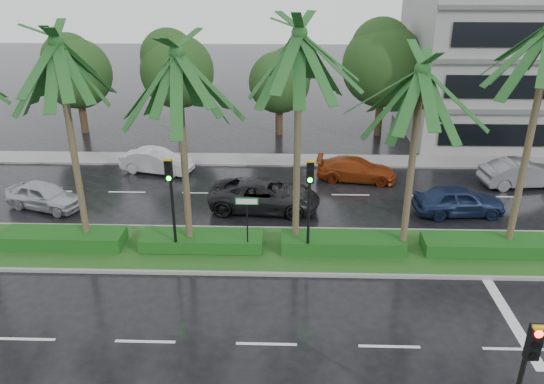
{
  "coord_description": "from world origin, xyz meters",
  "views": [
    {
      "loc": [
        0.6,
        -18.79,
        11.6
      ],
      "look_at": [
        -0.01,
        1.5,
        2.56
      ],
      "focal_mm": 35.0,
      "sensor_mm": 36.0,
      "label": 1
    }
  ],
  "objects_px": {
    "car_silver": "(45,196)",
    "car_white": "(157,161)",
    "signal_median_left": "(171,193)",
    "street_sign": "(247,212)",
    "car_grey": "(522,173)",
    "car_darkgrey": "(264,195)",
    "car_blue": "(459,200)",
    "car_red": "(356,169)"
  },
  "relations": [
    {
      "from": "car_silver",
      "to": "car_white",
      "type": "distance_m",
      "value": 6.72
    },
    {
      "from": "signal_median_left",
      "to": "street_sign",
      "type": "distance_m",
      "value": 3.13
    },
    {
      "from": "signal_median_left",
      "to": "car_grey",
      "type": "distance_m",
      "value": 19.46
    },
    {
      "from": "car_darkgrey",
      "to": "car_blue",
      "type": "distance_m",
      "value": 9.5
    },
    {
      "from": "car_silver",
      "to": "car_darkgrey",
      "type": "relative_size",
      "value": 0.73
    },
    {
      "from": "car_white",
      "to": "car_darkgrey",
      "type": "distance_m",
      "value": 8.07
    },
    {
      "from": "car_darkgrey",
      "to": "car_blue",
      "type": "bearing_deg",
      "value": -87.41
    },
    {
      "from": "car_grey",
      "to": "car_red",
      "type": "bearing_deg",
      "value": 79.18
    },
    {
      "from": "street_sign",
      "to": "signal_median_left",
      "type": "bearing_deg",
      "value": -176.53
    },
    {
      "from": "signal_median_left",
      "to": "street_sign",
      "type": "bearing_deg",
      "value": 3.47
    },
    {
      "from": "car_grey",
      "to": "car_blue",
      "type": "bearing_deg",
      "value": 121.83
    },
    {
      "from": "street_sign",
      "to": "car_white",
      "type": "bearing_deg",
      "value": 122.41
    },
    {
      "from": "car_red",
      "to": "car_grey",
      "type": "distance_m",
      "value": 9.02
    },
    {
      "from": "car_silver",
      "to": "car_grey",
      "type": "xyz_separation_m",
      "value": [
        25.0,
        3.56,
        0.07
      ]
    },
    {
      "from": "car_silver",
      "to": "car_red",
      "type": "bearing_deg",
      "value": -57.0
    },
    {
      "from": "car_darkgrey",
      "to": "car_blue",
      "type": "xyz_separation_m",
      "value": [
        9.5,
        -0.27,
        -0.03
      ]
    },
    {
      "from": "signal_median_left",
      "to": "car_silver",
      "type": "relative_size",
      "value": 1.1
    },
    {
      "from": "car_blue",
      "to": "car_white",
      "type": "bearing_deg",
      "value": 68.01
    },
    {
      "from": "signal_median_left",
      "to": "car_blue",
      "type": "height_order",
      "value": "signal_median_left"
    },
    {
      "from": "car_white",
      "to": "car_darkgrey",
      "type": "height_order",
      "value": "car_darkgrey"
    },
    {
      "from": "signal_median_left",
      "to": "car_darkgrey",
      "type": "height_order",
      "value": "signal_median_left"
    },
    {
      "from": "car_silver",
      "to": "car_blue",
      "type": "relative_size",
      "value": 0.92
    },
    {
      "from": "signal_median_left",
      "to": "car_grey",
      "type": "height_order",
      "value": "signal_median_left"
    },
    {
      "from": "car_white",
      "to": "car_red",
      "type": "distance_m",
      "value": 11.53
    },
    {
      "from": "car_silver",
      "to": "car_darkgrey",
      "type": "distance_m",
      "value": 11.0
    },
    {
      "from": "car_darkgrey",
      "to": "signal_median_left",
      "type": "bearing_deg",
      "value": 148.46
    },
    {
      "from": "car_red",
      "to": "car_grey",
      "type": "xyz_separation_m",
      "value": [
        9.0,
        -0.6,
        0.1
      ]
    },
    {
      "from": "car_silver",
      "to": "car_darkgrey",
      "type": "bearing_deg",
      "value": -70.46
    },
    {
      "from": "car_blue",
      "to": "signal_median_left",
      "type": "bearing_deg",
      "value": 104.94
    },
    {
      "from": "car_darkgrey",
      "to": "car_grey",
      "type": "height_order",
      "value": "car_darkgrey"
    },
    {
      "from": "street_sign",
      "to": "car_white",
      "type": "relative_size",
      "value": 0.63
    },
    {
      "from": "car_silver",
      "to": "car_grey",
      "type": "height_order",
      "value": "car_grey"
    },
    {
      "from": "car_blue",
      "to": "car_grey",
      "type": "height_order",
      "value": "car_grey"
    },
    {
      "from": "street_sign",
      "to": "car_silver",
      "type": "distance_m",
      "value": 11.5
    },
    {
      "from": "car_silver",
      "to": "car_blue",
      "type": "height_order",
      "value": "car_blue"
    },
    {
      "from": "car_white",
      "to": "car_blue",
      "type": "relative_size",
      "value": 0.96
    },
    {
      "from": "car_red",
      "to": "car_grey",
      "type": "bearing_deg",
      "value": -85.38
    },
    {
      "from": "car_red",
      "to": "car_blue",
      "type": "relative_size",
      "value": 1.03
    },
    {
      "from": "car_silver",
      "to": "car_white",
      "type": "bearing_deg",
      "value": -23.62
    },
    {
      "from": "car_darkgrey",
      "to": "car_blue",
      "type": "height_order",
      "value": "car_darkgrey"
    },
    {
      "from": "street_sign",
      "to": "car_white",
      "type": "height_order",
      "value": "street_sign"
    },
    {
      "from": "street_sign",
      "to": "car_grey",
      "type": "height_order",
      "value": "street_sign"
    }
  ]
}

